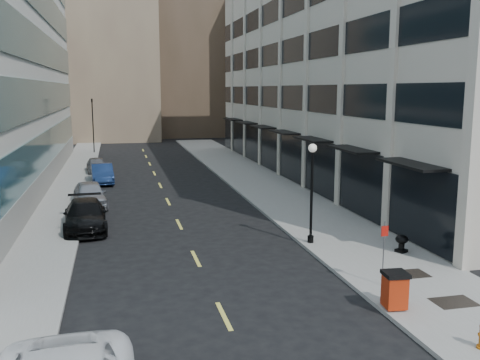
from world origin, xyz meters
name	(u,v)px	position (x,y,z in m)	size (l,w,h in m)	color
ground	(238,345)	(0.00, 0.00, 0.00)	(160.00, 160.00, 0.00)	black
sidewalk_right	(280,195)	(7.50, 20.00, 0.07)	(5.00, 80.00, 0.15)	gray
sidewalk_left	(62,205)	(-6.50, 20.00, 0.07)	(3.00, 80.00, 0.15)	gray
building_right	(367,66)	(16.94, 26.99, 8.99)	(15.30, 46.50, 18.25)	#B7AF9B
skyline_tan_near	(105,41)	(-4.00, 68.00, 14.00)	(14.00, 18.00, 28.00)	#8D795C
skyline_brown	(184,25)	(8.00, 72.00, 17.00)	(12.00, 16.00, 34.00)	brown
skyline_tan_far	(42,64)	(-14.00, 78.00, 11.00)	(12.00, 14.00, 22.00)	#8D795C
skyline_stone	(256,70)	(18.00, 66.00, 10.00)	(10.00, 14.00, 20.00)	#B7AF9B
grate_mid	(454,302)	(7.60, 1.00, 0.15)	(1.40, 1.00, 0.01)	black
grate_far	(409,274)	(7.60, 3.80, 0.15)	(1.40, 1.00, 0.01)	black
road_centerline	(173,212)	(0.00, 17.00, 0.01)	(0.15, 68.20, 0.01)	#D8CC4C
traffic_signal	(92,102)	(-5.50, 48.00, 5.72)	(0.66, 0.66, 6.98)	black
car_black_pickup	(85,216)	(-4.80, 14.00, 0.75)	(2.10, 5.16, 1.50)	black
car_silver_sedan	(90,194)	(-4.80, 19.52, 0.78)	(1.84, 4.57, 1.56)	gray
car_blue_sedan	(102,174)	(-4.22, 28.00, 0.74)	(1.56, 4.47, 1.47)	navy
car_grey_sedan	(96,165)	(-4.80, 33.10, 0.69)	(1.63, 4.05, 1.38)	slate
trash_bin	(395,289)	(5.40, 1.00, 0.81)	(0.82, 0.88, 1.22)	#A8260B
lamppost	(312,184)	(5.44, 8.70, 2.90)	(0.39, 0.39, 4.68)	black
sign_post	(384,244)	(6.04, 2.99, 1.67)	(0.28, 0.07, 2.36)	slate
urn_planter	(402,242)	(8.76, 6.42, 0.62)	(0.55, 0.55, 0.77)	black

